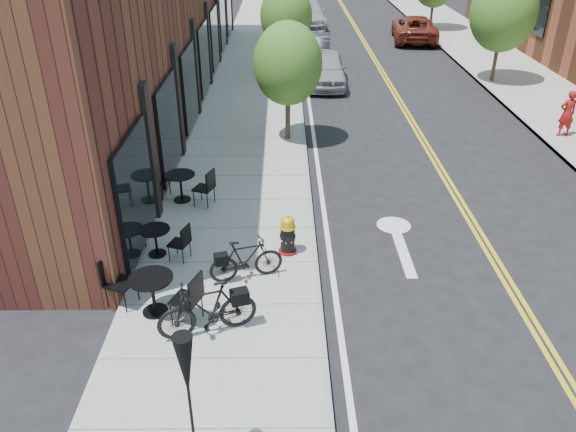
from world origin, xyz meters
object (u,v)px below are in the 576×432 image
object	(u,v)px
bicycle_left	(207,309)
pedestrian	(567,113)
bistro_set_a	(152,290)
parked_car_c	(307,14)
bicycle_right	(246,260)
patio_umbrella	(187,376)
parked_car_far	(414,28)
parked_car_b	(314,50)
fire_hydrant	(288,235)
bistro_set_c	(181,183)
bistro_set_b	(155,238)
parked_car_a	(326,69)

from	to	relation	value
bicycle_left	pedestrian	distance (m)	14.78
bistro_set_a	parked_car_c	distance (m)	29.84
bicycle_right	bistro_set_a	size ratio (longest dim) A/B	0.79
pedestrian	patio_umbrella	bearing A→B (deg)	43.93
bicycle_right	parked_car_far	bearing A→B (deg)	-36.21
parked_car_b	parked_car_far	size ratio (longest dim) A/B	0.84
parked_car_c	fire_hydrant	bearing A→B (deg)	-93.61
bistro_set_a	bistro_set_c	size ratio (longest dim) A/B	1.07
bicycle_right	bistro_set_b	world-z (taller)	bicycle_right
parked_car_a	parked_car_far	size ratio (longest dim) A/B	0.82
bicycle_right	pedestrian	world-z (taller)	pedestrian
pedestrian	parked_car_c	bearing A→B (deg)	-74.32
bicycle_left	parked_car_c	bearing A→B (deg)	156.58
bicycle_left	bistro_set_a	bearing A→B (deg)	-136.91
fire_hydrant	bicycle_right	bearing A→B (deg)	-117.02
bistro_set_a	parked_car_b	bearing A→B (deg)	99.89
parked_car_a	pedestrian	xyz separation A→B (m)	(7.62, -6.60, 0.18)
bistro_set_c	parked_car_far	xyz separation A→B (m)	(10.36, 20.43, 0.10)
bistro_set_a	parked_car_b	world-z (taller)	parked_car_b
parked_car_a	parked_car_b	size ratio (longest dim) A/B	0.98
parked_car_c	parked_car_far	distance (m)	7.55
bicycle_right	parked_car_c	xyz separation A→B (m)	(2.33, 28.46, 0.23)
bistro_set_c	parked_car_far	distance (m)	22.90
bicycle_left	parked_car_far	xyz separation A→B (m)	(9.04, 25.74, 0.05)
bistro_set_c	patio_umbrella	size ratio (longest dim) A/B	0.81
fire_hydrant	parked_car_c	size ratio (longest dim) A/B	0.17
bistro_set_c	patio_umbrella	world-z (taller)	patio_umbrella
bistro_set_c	parked_car_b	distance (m)	15.52
bicycle_right	bistro_set_a	world-z (taller)	bistro_set_a
bicycle_right	parked_car_c	size ratio (longest dim) A/B	0.28
fire_hydrant	parked_car_far	xyz separation A→B (m)	(7.57, 23.00, 0.15)
bicycle_left	parked_car_far	bearing A→B (deg)	142.79
fire_hydrant	parked_car_b	size ratio (longest dim) A/B	0.22
fire_hydrant	parked_car_a	distance (m)	13.97
bicycle_left	parked_car_b	distance (m)	20.44
parked_car_c	parked_car_far	bearing A→B (deg)	-36.61
bistro_set_a	parked_car_c	size ratio (longest dim) A/B	0.35
bicycle_right	bistro_set_a	distance (m)	2.03
parked_car_b	pedestrian	bearing A→B (deg)	-48.69
bistro_set_a	bistro_set_b	world-z (taller)	bistro_set_a
bistro_set_b	bicycle_right	bearing A→B (deg)	-4.87
bicycle_left	parked_car_b	size ratio (longest dim) A/B	0.42
parked_car_c	parked_car_far	size ratio (longest dim) A/B	1.09
parked_car_a	parked_car_b	bearing A→B (deg)	98.11
pedestrian	bicycle_right	bearing A→B (deg)	32.96
patio_umbrella	parked_car_b	world-z (taller)	patio_umbrella
fire_hydrant	parked_car_c	distance (m)	27.49
parked_car_far	bistro_set_b	bearing A→B (deg)	72.44
bicycle_right	bistro_set_b	bearing A→B (deg)	48.43
bistro_set_b	pedestrian	bearing A→B (deg)	50.50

